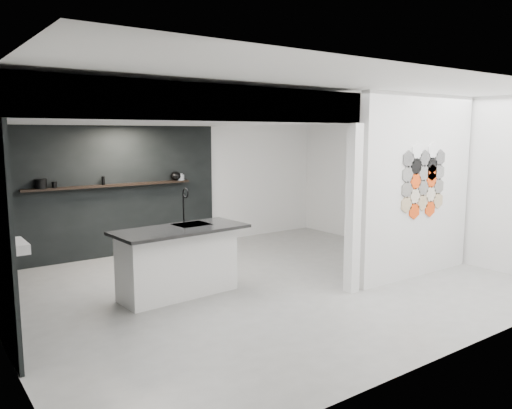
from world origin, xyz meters
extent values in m
cube|color=gray|center=(0.00, 0.00, -0.01)|extent=(7.00, 6.00, 0.01)
cube|color=silver|center=(2.23, -1.00, 1.40)|extent=(2.45, 0.15, 2.80)
cube|color=black|center=(-1.30, 2.97, 1.18)|extent=(4.40, 0.04, 2.35)
cube|color=silver|center=(-1.30, 1.00, 2.55)|extent=(4.40, 4.00, 0.40)
cube|color=silver|center=(0.82, -1.00, 1.18)|extent=(0.16, 0.16, 2.35)
cube|color=silver|center=(-1.30, -0.92, 2.55)|extent=(4.40, 0.16, 0.40)
cube|color=silver|center=(-3.24, 0.80, 0.85)|extent=(0.40, 0.60, 0.12)
cube|color=black|center=(-1.20, 2.87, 1.30)|extent=(3.00, 0.15, 0.04)
cube|color=silver|center=(-1.23, 0.28, 0.46)|extent=(1.63, 0.69, 0.91)
cube|color=black|center=(-1.22, 0.20, 0.93)|extent=(1.85, 0.91, 0.04)
cube|color=black|center=(-0.97, 0.35, 0.95)|extent=(0.50, 0.43, 0.02)
cylinder|color=black|center=(-0.98, 0.56, 1.17)|extent=(0.03, 0.03, 0.42)
torus|color=black|center=(-0.98, 0.50, 1.38)|extent=(0.03, 0.15, 0.15)
cylinder|color=black|center=(-2.38, 2.87, 1.40)|extent=(0.24, 0.24, 0.16)
ellipsoid|color=black|center=(0.05, 2.87, 1.41)|extent=(0.23, 0.23, 0.17)
cylinder|color=gray|center=(0.15, 2.87, 1.37)|extent=(0.15, 0.15, 0.11)
cylinder|color=gray|center=(0.15, 2.87, 1.38)|extent=(0.12, 0.12, 0.13)
cylinder|color=black|center=(-1.35, 2.87, 1.39)|extent=(0.07, 0.07, 0.15)
cylinder|color=black|center=(-2.17, 2.87, 1.37)|extent=(0.09, 0.09, 0.10)
cylinder|color=tan|center=(1.86, -1.09, 1.16)|extent=(0.26, 0.02, 0.26)
cylinder|color=#66635E|center=(1.86, -1.09, 1.39)|extent=(0.26, 0.02, 0.26)
cylinder|color=silver|center=(1.86, -1.09, 1.61)|extent=(0.26, 0.02, 0.26)
cylinder|color=black|center=(1.86, -1.09, 1.84)|extent=(0.26, 0.02, 0.26)
cylinder|color=#F2450C|center=(2.06, -1.09, 1.05)|extent=(0.26, 0.02, 0.26)
cylinder|color=beige|center=(2.06, -1.09, 1.27)|extent=(0.26, 0.02, 0.26)
cylinder|color=#F2450C|center=(2.06, -1.09, 1.50)|extent=(0.26, 0.02, 0.26)
cylinder|color=black|center=(2.06, -1.09, 1.73)|extent=(0.26, 0.02, 0.26)
cylinder|color=white|center=(2.06, -1.09, 1.95)|extent=(0.26, 0.02, 0.26)
cylinder|color=tan|center=(2.25, -1.09, 1.16)|extent=(0.26, 0.02, 0.26)
cylinder|color=#66635E|center=(2.25, -1.09, 1.39)|extent=(0.26, 0.02, 0.26)
cylinder|color=silver|center=(2.25, -1.09, 1.61)|extent=(0.26, 0.02, 0.26)
cylinder|color=black|center=(2.25, -1.09, 1.84)|extent=(0.26, 0.02, 0.26)
cylinder|color=#F2450C|center=(2.44, -1.09, 1.05)|extent=(0.26, 0.02, 0.26)
cylinder|color=beige|center=(2.44, -1.09, 1.27)|extent=(0.26, 0.02, 0.26)
cylinder|color=#F2450C|center=(2.44, -1.09, 1.50)|extent=(0.26, 0.02, 0.26)
cylinder|color=black|center=(2.44, -1.09, 1.73)|extent=(0.26, 0.02, 0.26)
cylinder|color=white|center=(2.44, -1.09, 1.95)|extent=(0.26, 0.02, 0.26)
cylinder|color=tan|center=(2.64, -1.09, 1.16)|extent=(0.26, 0.02, 0.26)
cylinder|color=#66635E|center=(2.64, -1.09, 1.39)|extent=(0.26, 0.02, 0.26)
cylinder|color=silver|center=(2.64, -1.09, 1.61)|extent=(0.26, 0.02, 0.26)
cylinder|color=black|center=(2.64, -1.09, 1.84)|extent=(0.26, 0.02, 0.26)
cylinder|color=#F2450C|center=(2.44, -1.09, 1.61)|extent=(0.26, 0.02, 0.26)
camera|label=1|loc=(-4.24, -5.74, 2.22)|focal=35.00mm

